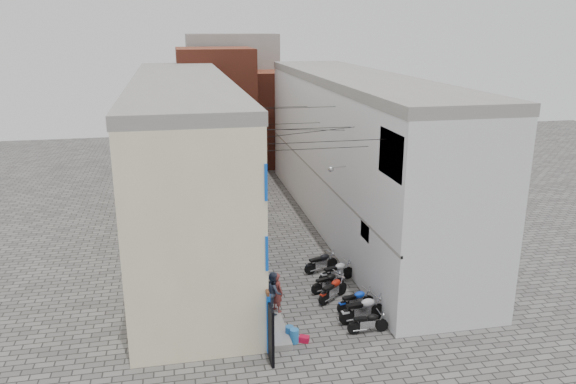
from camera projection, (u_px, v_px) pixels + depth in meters
ground at (334, 346)px, 21.34m from camera, size 90.00×90.00×0.00m
plinth at (239, 230)px, 33.11m from camera, size 0.90×26.00×0.25m
building_left at (185, 160)px, 31.25m from camera, size 5.10×27.00×9.00m
building_right at (356, 152)px, 33.22m from camera, size 5.94×26.00×9.00m
building_far_brick_left at (216, 111)px, 45.82m from camera, size 6.00×6.00×10.00m
building_far_brick_right at (272, 117)px, 48.94m from camera, size 5.00×6.00×8.00m
building_far_concrete at (233, 95)px, 51.69m from camera, size 8.00×5.00×11.00m
far_shopfront at (246, 163)px, 44.66m from camera, size 2.00×0.30×2.40m
overhead_wires at (292, 126)px, 26.48m from camera, size 5.80×13.02×1.32m
motorcycle_a at (368, 322)px, 22.11m from camera, size 1.69×0.55×0.97m
motorcycle_b at (363, 308)px, 22.91m from camera, size 2.16×0.96×1.21m
motorcycle_c at (356, 299)px, 23.83m from camera, size 1.87×0.98×1.03m
motorcycle_d at (333, 288)px, 24.76m from camera, size 1.87×1.59×1.09m
motorcycle_e at (328, 282)px, 25.54m from camera, size 1.80×1.04×0.99m
motorcycle_f at (337, 271)px, 26.55m from camera, size 1.98×1.11×1.09m
motorcycle_g at (321, 261)px, 27.62m from camera, size 1.96×1.14×1.08m
person_a at (277, 292)px, 23.20m from camera, size 0.67×0.75×1.71m
person_b at (274, 292)px, 23.17m from camera, size 0.74×0.91×1.76m
water_jug_near at (294, 336)px, 21.48m from camera, size 0.36×0.36×0.55m
water_jug_far at (289, 332)px, 21.77m from camera, size 0.39×0.39×0.51m
red_crate at (304, 339)px, 21.57m from camera, size 0.45×0.41×0.23m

